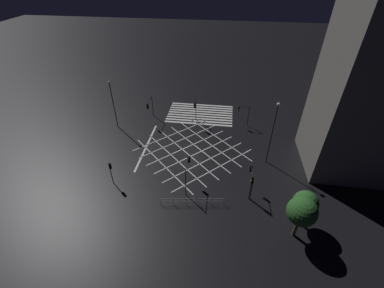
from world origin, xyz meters
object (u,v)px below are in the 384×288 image
at_px(traffic_light_ne_main, 111,169).
at_px(street_lamp_east, 112,99).
at_px(traffic_light_median_north, 187,168).
at_px(traffic_light_sw_main, 243,111).
at_px(street_lamp_west, 274,125).
at_px(traffic_light_nw_cross, 251,176).
at_px(traffic_light_nw_main, 252,184).
at_px(traffic_light_median_south, 195,107).
at_px(street_tree_near, 302,212).
at_px(street_tree_far, 305,203).
at_px(traffic_light_se_cross, 150,105).

height_order(traffic_light_ne_main, street_lamp_east, street_lamp_east).
bearing_deg(traffic_light_median_north, street_lamp_east, 48.78).
relative_size(traffic_light_ne_main, traffic_light_sw_main, 0.90).
bearing_deg(traffic_light_median_north, street_lamp_west, -58.70).
relative_size(traffic_light_nw_cross, street_lamp_west, 0.40).
bearing_deg(traffic_light_ne_main, traffic_light_nw_main, -1.06).
distance_m(traffic_light_median_south, street_tree_near, 25.35).
height_order(traffic_light_nw_cross, street_tree_near, street_tree_near).
bearing_deg(street_tree_far, street_tree_near, 64.29).
height_order(traffic_light_median_south, traffic_light_se_cross, traffic_light_median_south).
relative_size(street_lamp_west, street_tree_near, 1.78).
bearing_deg(traffic_light_se_cross, street_tree_near, 45.45).
relative_size(traffic_light_median_north, street_tree_near, 0.77).
relative_size(traffic_light_median_north, street_tree_far, 0.89).
relative_size(traffic_light_median_south, traffic_light_se_cross, 1.07).
relative_size(traffic_light_nw_cross, street_tree_near, 0.71).
bearing_deg(street_tree_near, traffic_light_sw_main, -76.60).
distance_m(traffic_light_nw_main, street_tree_near, 6.56).
bearing_deg(traffic_light_sw_main, street_lamp_east, 9.42).
relative_size(traffic_light_nw_cross, street_tree_far, 0.82).
bearing_deg(traffic_light_sw_main, street_lamp_west, 109.39).
distance_m(traffic_light_sw_main, street_lamp_east, 22.02).
distance_m(traffic_light_nw_main, traffic_light_median_south, 19.13).
height_order(traffic_light_ne_main, street_lamp_west, street_lamp_west).
xyz_separation_m(traffic_light_nw_cross, traffic_light_nw_main, (-0.06, 1.17, -0.24)).
xyz_separation_m(traffic_light_median_south, traffic_light_se_cross, (8.06, 0.32, -0.16)).
bearing_deg(traffic_light_sw_main, traffic_light_median_south, 2.44).
bearing_deg(traffic_light_ne_main, traffic_light_sw_main, 44.88).
bearing_deg(street_lamp_east, street_tree_far, 149.06).
bearing_deg(street_lamp_east, traffic_light_median_south, -166.39).
distance_m(traffic_light_nw_main, traffic_light_ne_main, 17.69).
height_order(street_lamp_east, street_tree_near, street_lamp_east).
bearing_deg(street_tree_far, traffic_light_nw_main, -28.16).
bearing_deg(street_lamp_west, traffic_light_nw_cross, 66.39).
bearing_deg(traffic_light_nw_cross, traffic_light_ne_main, 92.72).
height_order(traffic_light_median_south, street_tree_near, street_tree_near).
relative_size(street_lamp_west, street_tree_far, 2.06).
relative_size(traffic_light_ne_main, street_tree_near, 0.64).
distance_m(street_lamp_east, street_tree_near, 32.44).
xyz_separation_m(traffic_light_ne_main, traffic_light_sw_main, (-17.00, -16.93, 0.31)).
bearing_deg(street_lamp_east, traffic_light_ne_main, 108.89).
distance_m(traffic_light_nw_main, street_lamp_east, 26.28).
relative_size(traffic_light_se_cross, street_tree_far, 0.89).
bearing_deg(traffic_light_sw_main, street_tree_far, 106.68).
distance_m(traffic_light_median_south, traffic_light_se_cross, 8.07).
distance_m(traffic_light_sw_main, street_tree_near, 22.48).
bearing_deg(street_lamp_east, street_lamp_west, 166.21).
bearing_deg(traffic_light_se_cross, traffic_light_nw_main, 45.68).
bearing_deg(street_lamp_east, street_tree_near, 145.70).
xyz_separation_m(traffic_light_sw_main, traffic_light_se_cross, (16.30, 0.68, 0.30)).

